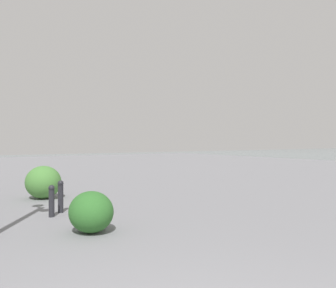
# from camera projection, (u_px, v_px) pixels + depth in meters

# --- Properties ---
(bollard_near) EXTENTS (0.13, 0.13, 0.68)m
(bollard_near) POSITION_uv_depth(u_px,v_px,m) (52.00, 200.00, 7.49)
(bollard_near) COLOR #232328
(bollard_near) RESTS_ON ground
(bollard_mid) EXTENTS (0.13, 0.13, 0.73)m
(bollard_mid) POSITION_uv_depth(u_px,v_px,m) (61.00, 196.00, 7.94)
(bollard_mid) COLOR #232328
(bollard_mid) RESTS_ON ground
(shrub_low) EXTENTS (1.08, 0.97, 0.92)m
(shrub_low) POSITION_uv_depth(u_px,v_px,m) (43.00, 182.00, 9.88)
(shrub_low) COLOR #477F38
(shrub_low) RESTS_ON ground
(shrub_round) EXTENTS (0.86, 0.77, 0.73)m
(shrub_round) POSITION_uv_depth(u_px,v_px,m) (91.00, 212.00, 6.22)
(shrub_round) COLOR #2D6628
(shrub_round) RESTS_ON ground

